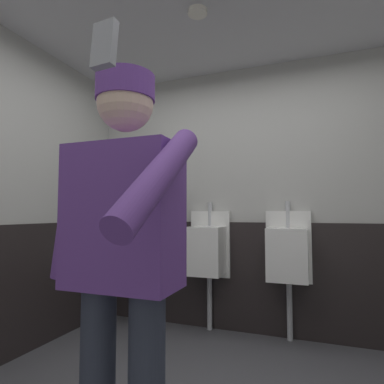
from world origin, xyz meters
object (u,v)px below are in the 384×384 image
object	(u,v)px
urinal_right	(288,253)
person	(122,245)
urinal_left	(138,247)
cell_phone	(104,45)
urinal_middle	(207,250)

from	to	relation	value
urinal_right	person	bearing A→B (deg)	-105.18
person	urinal_left	bearing A→B (deg)	118.35
person	cell_phone	distance (m)	0.76
urinal_left	urinal_right	distance (m)	1.50
urinal_right	urinal_middle	bearing A→B (deg)	180.00
urinal_right	person	distance (m)	1.93
urinal_right	person	size ratio (longest dim) A/B	0.73
urinal_right	cell_phone	distance (m)	2.48
person	cell_phone	size ratio (longest dim) A/B	15.38
urinal_left	cell_phone	bearing A→B (deg)	-61.68
urinal_middle	urinal_right	world-z (taller)	same
urinal_middle	urinal_right	distance (m)	0.75
urinal_middle	cell_phone	world-z (taller)	cell_phone
urinal_left	urinal_middle	world-z (taller)	same
urinal_middle	cell_phone	xyz separation A→B (m)	(0.52, -2.35, 0.74)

